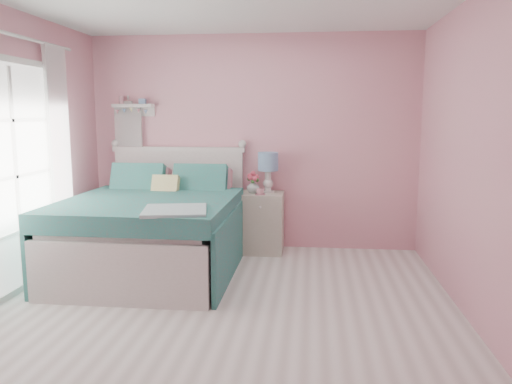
% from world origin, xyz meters
% --- Properties ---
extents(floor, '(4.50, 4.50, 0.00)m').
position_xyz_m(floor, '(0.00, 0.00, 0.00)').
color(floor, beige).
rests_on(floor, ground).
extents(room_shell, '(4.50, 4.50, 4.50)m').
position_xyz_m(room_shell, '(0.00, 0.00, 1.58)').
color(room_shell, pink).
rests_on(room_shell, floor).
extents(bed, '(1.71, 2.15, 1.25)m').
position_xyz_m(bed, '(-0.92, 1.17, 0.41)').
color(bed, silver).
rests_on(bed, floor).
extents(nightstand, '(0.50, 0.49, 0.72)m').
position_xyz_m(nightstand, '(0.15, 1.99, 0.36)').
color(nightstand, beige).
rests_on(nightstand, floor).
extents(table_lamp, '(0.24, 0.24, 0.48)m').
position_xyz_m(table_lamp, '(0.21, 2.03, 1.05)').
color(table_lamp, white).
rests_on(table_lamp, nightstand).
extents(vase, '(0.20, 0.20, 0.16)m').
position_xyz_m(vase, '(0.04, 1.97, 0.80)').
color(vase, silver).
rests_on(vase, nightstand).
extents(teacup, '(0.10, 0.10, 0.07)m').
position_xyz_m(teacup, '(0.13, 1.85, 0.76)').
color(teacup, '#CF8B99').
rests_on(teacup, nightstand).
extents(roses, '(0.14, 0.11, 0.12)m').
position_xyz_m(roses, '(0.03, 1.97, 0.92)').
color(roses, '#E24D65').
rests_on(roses, vase).
extents(wall_shelf, '(0.50, 0.15, 0.25)m').
position_xyz_m(wall_shelf, '(-1.48, 2.19, 1.73)').
color(wall_shelf, silver).
rests_on(wall_shelf, room_shell).
extents(hanging_dress, '(0.34, 0.03, 0.72)m').
position_xyz_m(hanging_dress, '(-1.55, 2.18, 1.40)').
color(hanging_dress, white).
rests_on(hanging_dress, room_shell).
extents(french_door, '(0.04, 1.32, 2.16)m').
position_xyz_m(french_door, '(-1.97, 0.40, 1.07)').
color(french_door, silver).
rests_on(french_door, floor).
extents(curtain_far, '(0.04, 0.40, 2.32)m').
position_xyz_m(curtain_far, '(-1.92, 1.14, 1.18)').
color(curtain_far, white).
rests_on(curtain_far, floor).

